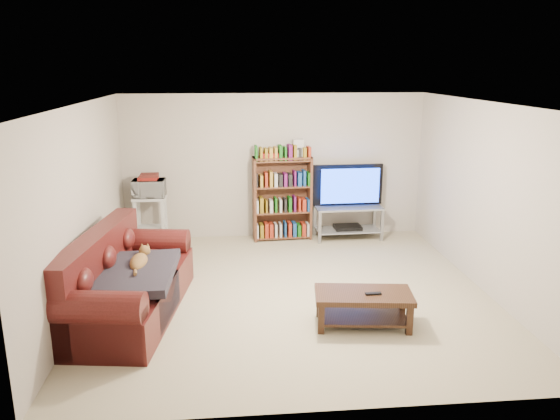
{
  "coord_description": "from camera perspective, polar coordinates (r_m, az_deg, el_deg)",
  "views": [
    {
      "loc": [
        -0.75,
        -6.47,
        2.83
      ],
      "look_at": [
        -0.1,
        0.4,
        1.0
      ],
      "focal_mm": 35.0,
      "sensor_mm": 36.0,
      "label": 1
    }
  ],
  "objects": [
    {
      "name": "wall_left",
      "position": [
        6.89,
        -19.94,
        0.28
      ],
      "size": [
        0.0,
        5.0,
        5.0
      ],
      "primitive_type": "plane",
      "rotation": [
        1.57,
        0.0,
        1.57
      ],
      "color": "beige",
      "rests_on": "ground"
    },
    {
      "name": "blanket",
      "position": [
        6.37,
        -15.04,
        -6.44
      ],
      "size": [
        0.96,
        1.21,
        0.19
      ],
      "primitive_type": "cube",
      "rotation": [
        0.05,
        -0.04,
        -0.06
      ],
      "color": "#29252E",
      "rests_on": "sofa"
    },
    {
      "name": "game_boxes",
      "position": [
        8.85,
        -13.6,
        3.26
      ],
      "size": [
        0.3,
        0.27,
        0.05
      ],
      "primitive_type": "cube",
      "rotation": [
        0.0,
        0.0,
        -0.03
      ],
      "color": "maroon",
      "rests_on": "microwave"
    },
    {
      "name": "wall_right",
      "position": [
        7.42,
        20.74,
        1.19
      ],
      "size": [
        0.0,
        5.0,
        5.0
      ],
      "primitive_type": "plane",
      "rotation": [
        1.57,
        0.0,
        -1.57
      ],
      "color": "beige",
      "rests_on": "ground"
    },
    {
      "name": "bookshelf",
      "position": [
        9.04,
        0.23,
        1.34
      ],
      "size": [
        0.98,
        0.36,
        1.39
      ],
      "rotation": [
        0.0,
        0.0,
        0.06
      ],
      "color": "brown",
      "rests_on": "floor"
    },
    {
      "name": "coffee_table",
      "position": [
        6.24,
        8.7,
        -9.54
      ],
      "size": [
        1.13,
        0.67,
        0.39
      ],
      "rotation": [
        0.0,
        0.0,
        -0.12
      ],
      "color": "#331E12",
      "rests_on": "floor"
    },
    {
      "name": "floor",
      "position": [
        7.1,
        1.12,
        -8.64
      ],
      "size": [
        5.0,
        5.0,
        0.0
      ],
      "primitive_type": "plane",
      "color": "#C4B791",
      "rests_on": "ground"
    },
    {
      "name": "wall_front",
      "position": [
        4.35,
        4.96,
        -7.18
      ],
      "size": [
        5.0,
        0.0,
        5.0
      ],
      "primitive_type": "plane",
      "rotation": [
        -1.57,
        0.0,
        0.0
      ],
      "color": "beige",
      "rests_on": "ground"
    },
    {
      "name": "sofa",
      "position": [
        6.65,
        -16.09,
        -7.72
      ],
      "size": [
        1.3,
        2.42,
        0.98
      ],
      "rotation": [
        0.0,
        0.0,
        -0.14
      ],
      "color": "#4A1413",
      "rests_on": "floor"
    },
    {
      "name": "dvd_player",
      "position": [
        9.27,
        7.08,
        -1.8
      ],
      "size": [
        0.45,
        0.32,
        0.06
      ],
      "primitive_type": "cube",
      "rotation": [
        0.0,
        0.0,
        0.03
      ],
      "color": "black",
      "rests_on": "tv_stand"
    },
    {
      "name": "cat",
      "position": [
        6.54,
        -14.54,
        -5.29
      ],
      "size": [
        0.34,
        0.66,
        0.19
      ],
      "primitive_type": null,
      "rotation": [
        0.0,
        0.0,
        -0.14
      ],
      "color": "brown",
      "rests_on": "sofa"
    },
    {
      "name": "shelf_clutter",
      "position": [
        8.92,
        0.85,
        6.26
      ],
      "size": [
        0.71,
        0.25,
        0.28
      ],
      "rotation": [
        0.0,
        0.0,
        0.06
      ],
      "color": "silver",
      "rests_on": "bookshelf"
    },
    {
      "name": "microwave",
      "position": [
        8.88,
        -13.54,
        2.23
      ],
      "size": [
        0.51,
        0.35,
        0.28
      ],
      "primitive_type": "imported",
      "rotation": [
        0.0,
        0.0,
        -0.03
      ],
      "color": "silver",
      "rests_on": "microwave_stand"
    },
    {
      "name": "tv_stand",
      "position": [
        9.22,
        7.11,
        -0.7
      ],
      "size": [
        1.13,
        0.53,
        0.56
      ],
      "rotation": [
        0.0,
        0.0,
        0.03
      ],
      "color": "#999EA3",
      "rests_on": "floor"
    },
    {
      "name": "microwave_stand",
      "position": [
        8.98,
        -13.37,
        -0.45
      ],
      "size": [
        0.52,
        0.38,
        0.81
      ],
      "rotation": [
        0.0,
        0.0,
        -0.03
      ],
      "color": "silver",
      "rests_on": "floor"
    },
    {
      "name": "television",
      "position": [
        9.1,
        7.22,
        2.49
      ],
      "size": [
        1.2,
        0.19,
        0.69
      ],
      "primitive_type": "imported",
      "rotation": [
        0.0,
        0.0,
        3.17
      ],
      "color": "black",
      "rests_on": "tv_stand"
    },
    {
      "name": "remote",
      "position": [
        6.15,
        9.71,
        -8.61
      ],
      "size": [
        0.18,
        0.05,
        0.02
      ],
      "primitive_type": "cube",
      "rotation": [
        0.0,
        0.0,
        0.03
      ],
      "color": "black",
      "rests_on": "coffee_table"
    },
    {
      "name": "wall_back",
      "position": [
        9.14,
        -0.62,
        4.59
      ],
      "size": [
        5.0,
        0.0,
        5.0
      ],
      "primitive_type": "plane",
      "rotation": [
        1.57,
        0.0,
        0.0
      ],
      "color": "beige",
      "rests_on": "ground"
    },
    {
      "name": "ceiling",
      "position": [
        6.52,
        1.23,
        11.08
      ],
      "size": [
        5.0,
        5.0,
        0.0
      ],
      "primitive_type": "plane",
      "rotation": [
        3.14,
        0.0,
        0.0
      ],
      "color": "white",
      "rests_on": "ground"
    }
  ]
}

